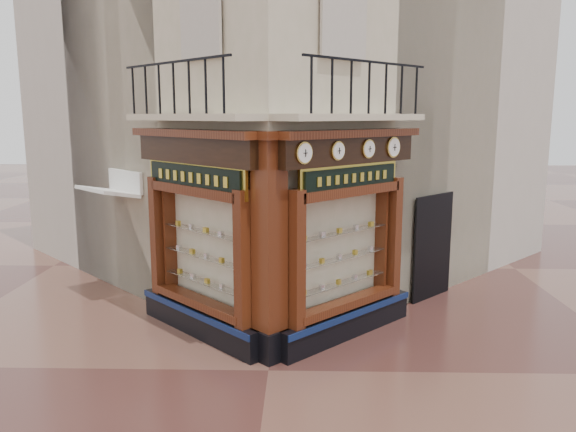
{
  "coord_description": "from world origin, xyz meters",
  "views": [
    {
      "loc": [
        0.55,
        -8.82,
        4.23
      ],
      "look_at": [
        0.28,
        2.0,
        2.29
      ],
      "focal_mm": 35.0,
      "sensor_mm": 36.0,
      "label": 1
    }
  ],
  "objects_px": {
    "corner_pilaster": "(269,251)",
    "clock_b": "(338,151)",
    "clock_c": "(368,149)",
    "clock_d": "(393,147)",
    "signboard_left": "(194,177)",
    "signboard_right": "(351,178)",
    "clock_a": "(304,153)",
    "awning": "(114,299)"
  },
  "relations": [
    {
      "from": "clock_a",
      "to": "signboard_left",
      "type": "xyz_separation_m",
      "value": [
        -2.05,
        1.03,
        -0.52
      ]
    },
    {
      "from": "awning",
      "to": "signboard_left",
      "type": "xyz_separation_m",
      "value": [
        2.38,
        -2.12,
        3.1
      ]
    },
    {
      "from": "clock_b",
      "to": "clock_c",
      "type": "xyz_separation_m",
      "value": [
        0.6,
        0.6,
        0.0
      ]
    },
    {
      "from": "corner_pilaster",
      "to": "signboard_right",
      "type": "bearing_deg",
      "value": -10.25
    },
    {
      "from": "clock_d",
      "to": "signboard_left",
      "type": "distance_m",
      "value": 3.89
    },
    {
      "from": "corner_pilaster",
      "to": "signboard_left",
      "type": "distance_m",
      "value": 2.12
    },
    {
      "from": "clock_b",
      "to": "signboard_right",
      "type": "distance_m",
      "value": 0.74
    },
    {
      "from": "clock_d",
      "to": "signboard_right",
      "type": "relative_size",
      "value": 0.21
    },
    {
      "from": "clock_a",
      "to": "awning",
      "type": "height_order",
      "value": "clock_a"
    },
    {
      "from": "clock_a",
      "to": "signboard_left",
      "type": "bearing_deg",
      "value": 108.21
    },
    {
      "from": "clock_d",
      "to": "signboard_left",
      "type": "xyz_separation_m",
      "value": [
        -3.79,
        -0.71,
        -0.52
      ]
    },
    {
      "from": "clock_c",
      "to": "awning",
      "type": "height_order",
      "value": "clock_c"
    },
    {
      "from": "corner_pilaster",
      "to": "signboard_right",
      "type": "relative_size",
      "value": 2.05
    },
    {
      "from": "clock_c",
      "to": "clock_d",
      "type": "xyz_separation_m",
      "value": [
        0.55,
        0.55,
        0.0
      ]
    },
    {
      "from": "clock_d",
      "to": "awning",
      "type": "distance_m",
      "value": 7.3
    },
    {
      "from": "corner_pilaster",
      "to": "signboard_right",
      "type": "distance_m",
      "value": 2.12
    },
    {
      "from": "clock_a",
      "to": "awning",
      "type": "relative_size",
      "value": 0.25
    },
    {
      "from": "corner_pilaster",
      "to": "awning",
      "type": "distance_m",
      "value": 5.33
    },
    {
      "from": "clock_d",
      "to": "signboard_right",
      "type": "distance_m",
      "value": 1.24
    },
    {
      "from": "clock_b",
      "to": "signboard_left",
      "type": "bearing_deg",
      "value": 125.58
    },
    {
      "from": "clock_c",
      "to": "clock_d",
      "type": "bearing_deg",
      "value": -0.0
    },
    {
      "from": "corner_pilaster",
      "to": "awning",
      "type": "bearing_deg",
      "value": 95.78
    },
    {
      "from": "clock_d",
      "to": "awning",
      "type": "xyz_separation_m",
      "value": [
        -6.18,
        1.41,
        -3.62
      ]
    },
    {
      "from": "awning",
      "to": "clock_b",
      "type": "bearing_deg",
      "value": -162.02
    },
    {
      "from": "clock_a",
      "to": "clock_b",
      "type": "distance_m",
      "value": 0.84
    },
    {
      "from": "clock_a",
      "to": "clock_b",
      "type": "xyz_separation_m",
      "value": [
        0.59,
        0.59,
        0.0
      ]
    },
    {
      "from": "clock_d",
      "to": "signboard_right",
      "type": "height_order",
      "value": "clock_d"
    },
    {
      "from": "clock_b",
      "to": "clock_c",
      "type": "relative_size",
      "value": 0.96
    },
    {
      "from": "clock_d",
      "to": "signboard_left",
      "type": "bearing_deg",
      "value": 145.66
    },
    {
      "from": "clock_b",
      "to": "corner_pilaster",
      "type": "bearing_deg",
      "value": 161.01
    },
    {
      "from": "signboard_left",
      "to": "clock_a",
      "type": "bearing_deg",
      "value": -161.79
    },
    {
      "from": "clock_d",
      "to": "corner_pilaster",
      "type": "bearing_deg",
      "value": 171.54
    },
    {
      "from": "corner_pilaster",
      "to": "awning",
      "type": "height_order",
      "value": "corner_pilaster"
    },
    {
      "from": "corner_pilaster",
      "to": "clock_a",
      "type": "relative_size",
      "value": 10.76
    },
    {
      "from": "clock_c",
      "to": "signboard_left",
      "type": "xyz_separation_m",
      "value": [
        -3.25,
        -0.17,
        -0.52
      ]
    },
    {
      "from": "clock_a",
      "to": "signboard_right",
      "type": "height_order",
      "value": "clock_a"
    },
    {
      "from": "corner_pilaster",
      "to": "clock_b",
      "type": "xyz_separation_m",
      "value": [
        1.18,
        0.58,
        1.67
      ]
    },
    {
      "from": "clock_d",
      "to": "signboard_right",
      "type": "bearing_deg",
      "value": 174.36
    },
    {
      "from": "clock_d",
      "to": "signboard_right",
      "type": "xyz_separation_m",
      "value": [
        -0.87,
        -0.71,
        -0.52
      ]
    },
    {
      "from": "clock_b",
      "to": "clock_d",
      "type": "distance_m",
      "value": 1.63
    },
    {
      "from": "clock_c",
      "to": "signboard_left",
      "type": "distance_m",
      "value": 3.29
    },
    {
      "from": "signboard_left",
      "to": "signboard_right",
      "type": "xyz_separation_m",
      "value": [
        2.92,
        0.0,
        0.0
      ]
    }
  ]
}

